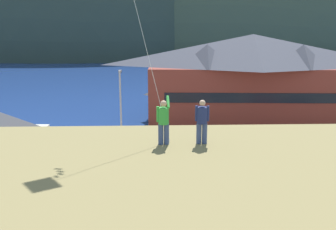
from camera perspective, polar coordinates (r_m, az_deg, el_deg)
The scene contains 19 objects.
ground_plane at distance 25.77m, azimuth 2.39°, elevation -13.71°, with size 600.00×600.00×0.00m, color #66604C.
parking_lot_pad at distance 30.25m, azimuth 1.69°, elevation -9.20°, with size 40.00×20.00×0.10m, color gray.
bay_water at distance 83.61m, azimuth -0.62°, elevation 5.88°, with size 360.00×84.00×0.03m, color navy.
far_hill_east_peak at distance 146.87m, azimuth -13.00°, elevation 9.09°, with size 114.58×70.66×91.21m, color #2D3D33.
far_hill_center_saddle at distance 146.68m, azimuth 11.90°, elevation 9.14°, with size 136.29×59.33×80.04m, color #3D4C38.
harbor_lodge at distance 45.93m, azimuth 12.47°, elevation 5.68°, with size 25.83×10.23×10.46m.
storage_shed_waterside at distance 46.67m, azimuth 0.23°, elevation 2.14°, with size 4.94×4.80×4.49m.
wharf_dock at distance 56.39m, azimuth 1.70°, elevation 2.18°, with size 3.20×11.88×0.70m.
moored_boat_wharfside at distance 53.63m, azimuth -1.64°, elevation 1.96°, with size 2.32×6.18×2.16m.
moored_boat_outer_mooring at distance 55.70m, azimuth 5.14°, elevation 2.37°, with size 2.66×6.28×2.16m.
parked_car_back_row_left at distance 27.69m, azimuth 14.93°, elevation -9.70°, with size 4.27×2.19×1.82m.
parked_car_lone_by_shed at distance 28.13m, azimuth -20.75°, elevation -9.78°, with size 4.30×2.24×1.82m.
parked_car_front_row_silver at distance 34.81m, azimuth 20.55°, elevation -5.16°, with size 4.24×2.14×1.82m.
parked_car_mid_row_near at distance 26.68m, azimuth -7.60°, elevation -10.27°, with size 4.32×2.31×1.82m.
parked_car_back_row_right at distance 25.75m, azimuth 4.86°, elevation -11.12°, with size 4.36×2.38×1.82m.
parked_car_mid_row_far at distance 31.77m, azimuth 2.19°, elevation -6.06°, with size 4.30×2.25×1.82m.
parking_light_pole at distance 34.27m, azimuth -7.15°, elevation 1.25°, with size 0.24×0.78×7.61m.
person_kite_flyer at distance 14.48m, azimuth -0.68°, elevation -0.84°, with size 0.51×0.66×1.86m.
person_companion at distance 14.63m, azimuth 5.16°, elevation -0.81°, with size 0.55×0.40×1.74m.
Camera 1 is at (-1.78, -22.72, 12.03)m, focal length 40.37 mm.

